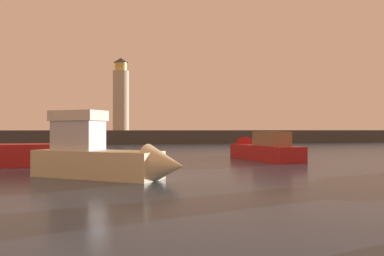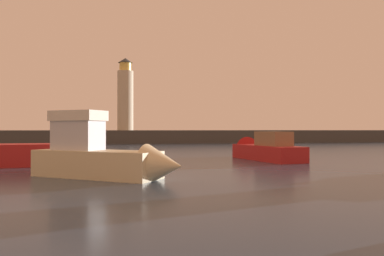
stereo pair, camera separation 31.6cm
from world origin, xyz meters
The scene contains 5 objects.
ground_plane centered at (0.00, 28.72, 0.00)m, with size 220.00×220.00×0.00m, color #2D3D51.
breakwater centered at (0.00, 57.44, 0.98)m, with size 90.28×5.52×1.97m, color #423F3D.
lighthouse centered at (-1.78, 57.44, 7.17)m, with size 2.40×2.40×10.99m.
motorboat_1 centered at (-2.72, 16.07, 0.93)m, with size 6.85×5.46×3.15m.
motorboat_4 centered at (7.50, 24.79, 0.66)m, with size 3.47×7.98×2.39m.
Camera 2 is at (-1.93, -0.64, 2.10)m, focal length 35.27 mm.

